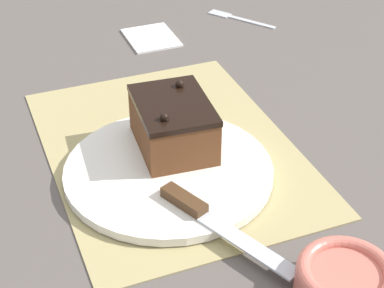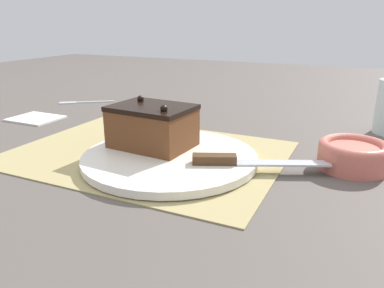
{
  "view_description": "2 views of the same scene",
  "coord_description": "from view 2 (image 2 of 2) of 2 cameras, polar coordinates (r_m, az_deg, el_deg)",
  "views": [
    {
      "loc": [
        -0.71,
        0.25,
        0.53
      ],
      "look_at": [
        -0.06,
        -0.01,
        0.05
      ],
      "focal_mm": 60.0,
      "sensor_mm": 36.0,
      "label": 1
    },
    {
      "loc": [
        -0.33,
        0.52,
        0.22
      ],
      "look_at": [
        -0.09,
        0.01,
        0.03
      ],
      "focal_mm": 35.0,
      "sensor_mm": 36.0,
      "label": 2
    }
  ],
  "objects": [
    {
      "name": "cake_plate",
      "position": [
        0.61,
        -3.38,
        -2.08
      ],
      "size": [
        0.28,
        0.28,
        0.01
      ],
      "color": "white",
      "rests_on": "placemat_woven"
    },
    {
      "name": "folded_napkin",
      "position": [
        0.95,
        -22.73,
        3.73
      ],
      "size": [
        0.11,
        0.09,
        0.01
      ],
      "primitive_type": "cube",
      "color": "white",
      "rests_on": "ground_plane"
    },
    {
      "name": "ground_plane",
      "position": [
        0.66,
        -6.82,
        -1.47
      ],
      "size": [
        3.0,
        3.0,
        0.0
      ],
      "primitive_type": "plane",
      "color": "#544C47"
    },
    {
      "name": "chocolate_cake",
      "position": [
        0.64,
        -6.07,
        2.74
      ],
      "size": [
        0.14,
        0.11,
        0.08
      ],
      "rotation": [
        0.0,
        0.0,
        -0.08
      ],
      "color": "brown",
      "rests_on": "cake_plate"
    },
    {
      "name": "small_bowl",
      "position": [
        0.64,
        23.38,
        -1.43
      ],
      "size": [
        0.11,
        0.11,
        0.04
      ],
      "color": "#C66656",
      "rests_on": "ground_plane"
    },
    {
      "name": "serving_knife",
      "position": [
        0.57,
        6.93,
        -2.52
      ],
      "size": [
        0.2,
        0.1,
        0.01
      ],
      "rotation": [
        0.0,
        0.0,
        1.98
      ],
      "color": "#472D19",
      "rests_on": "cake_plate"
    },
    {
      "name": "placemat_woven",
      "position": [
        0.66,
        -6.82,
        -1.3
      ],
      "size": [
        0.46,
        0.34,
        0.0
      ],
      "primitive_type": "cube",
      "color": "tan",
      "rests_on": "ground_plane"
    },
    {
      "name": "dessert_fork",
      "position": [
        1.1,
        -16.45,
        6.18
      ],
      "size": [
        0.13,
        0.1,
        0.01
      ],
      "rotation": [
        0.0,
        0.0,
        5.32
      ],
      "color": "#B7BABF",
      "rests_on": "ground_plane"
    }
  ]
}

